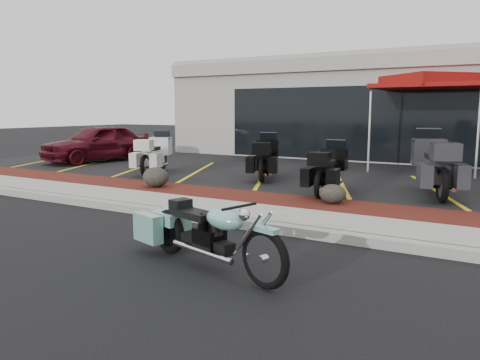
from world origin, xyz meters
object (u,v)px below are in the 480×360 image
Objects in this scene: parked_car at (97,143)px; touring_white at (162,150)px; traffic_cone at (333,165)px; popup_canopy at (431,84)px; hero_cruiser at (265,250)px.

touring_white is at bearing -3.06° from parked_car.
parked_car is 8.43m from traffic_cone.
popup_canopy is (10.55, 3.45, 1.94)m from parked_car.
touring_white is at bearing -158.06° from traffic_cone.
traffic_cone is at bearing 120.83° from hero_cruiser.
traffic_cone is (-2.14, 8.59, -0.08)m from hero_cruiser.
touring_white is 3.71m from parked_car.
traffic_cone is 0.12× the size of popup_canopy.
popup_canopy reaches higher than parked_car.
touring_white is at bearing 152.66° from hero_cruiser.
parked_car reaches higher than touring_white.
hero_cruiser is 1.23× the size of touring_white.
parked_car reaches higher than traffic_cone.
popup_canopy reaches higher than traffic_cone.
touring_white is 8.39m from popup_canopy.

